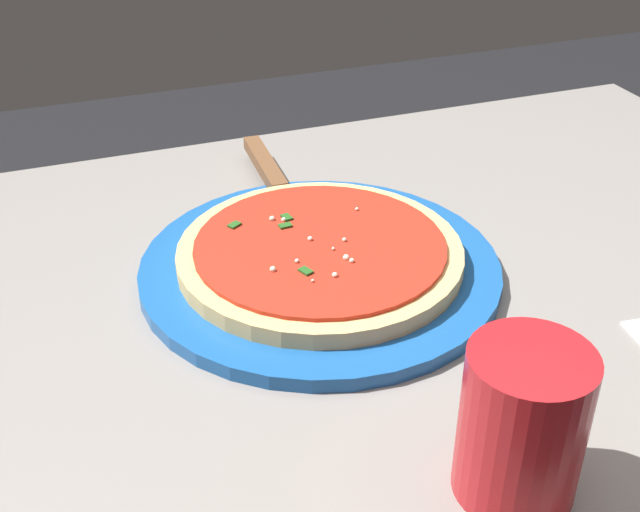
# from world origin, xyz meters

# --- Properties ---
(restaurant_table) EXTENTS (1.04, 0.70, 0.73)m
(restaurant_table) POSITION_xyz_m (0.00, 0.00, 0.58)
(restaurant_table) COLOR black
(restaurant_table) RESTS_ON ground_plane
(serving_plate) EXTENTS (0.33, 0.33, 0.01)m
(serving_plate) POSITION_xyz_m (0.06, -0.02, 0.74)
(serving_plate) COLOR #195199
(serving_plate) RESTS_ON restaurant_table
(pizza) EXTENTS (0.26, 0.26, 0.02)m
(pizza) POSITION_xyz_m (0.06, -0.02, 0.75)
(pizza) COLOR #DBB26B
(pizza) RESTS_ON serving_plate
(pizza_server) EXTENTS (0.07, 0.22, 0.01)m
(pizza_server) POSITION_xyz_m (0.05, -0.18, 0.75)
(pizza_server) COLOR silver
(pizza_server) RESTS_ON serving_plate
(cup_tall_drink) EXTENTS (0.08, 0.08, 0.11)m
(cup_tall_drink) POSITION_xyz_m (0.02, 0.26, 0.79)
(cup_tall_drink) COLOR #B2191E
(cup_tall_drink) RESTS_ON restaurant_table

